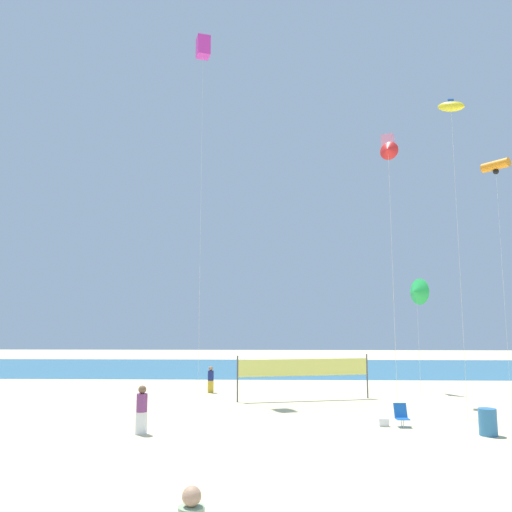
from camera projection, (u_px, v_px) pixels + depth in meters
name	position (u px, v px, depth m)	size (l,w,h in m)	color
ground_plane	(251.00, 450.00, 16.44)	(120.00, 120.00, 0.00)	beige
ocean_band	(264.00, 368.00, 46.33)	(120.00, 20.00, 0.01)	teal
beachgoer_navy_shirt	(211.00, 378.00, 29.92)	(0.35, 0.35, 1.54)	gold
beachgoer_plum_shirt	(142.00, 408.00, 18.85)	(0.41, 0.41, 1.78)	white
folding_beach_chair	(401.00, 414.00, 20.21)	(0.52, 0.65, 0.89)	#1959B2
trash_barrel	(488.00, 422.00, 18.54)	(0.65, 0.65, 0.98)	teal
volleyball_net	(304.00, 369.00, 27.17)	(7.21, 1.70, 2.40)	#4C4C51
beach_handbag	(384.00, 423.00, 20.13)	(0.38, 0.19, 0.31)	white
kite_green_delta	(417.00, 292.00, 30.85)	(1.19, 1.66, 6.86)	silver
kite_magenta_box	(203.00, 48.00, 31.74)	(1.03, 1.03, 22.16)	silver
kite_pink_box	(388.00, 145.00, 29.16)	(0.88, 0.88, 15.00)	silver
kite_orange_tube	(496.00, 166.00, 27.60)	(1.32, 1.48, 13.03)	silver
kite_red_delta	(388.00, 151.00, 25.97)	(1.01, 0.79, 13.54)	silver
kite_yellow_inflatable	(451.00, 107.00, 23.59)	(1.32, 1.38, 14.70)	silver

